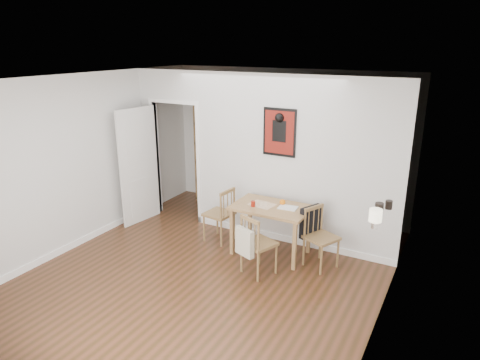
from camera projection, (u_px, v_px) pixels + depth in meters
The scene contains 15 objects.
ground at pixel (211, 271), 5.93m from camera, with size 5.20×5.20×0.00m, color #542D1B.
room_shell at pixel (261, 159), 6.61m from camera, with size 5.20×5.20×5.20m.
dining_table at pixel (271, 212), 6.23m from camera, with size 1.11×0.70×0.75m.
chair_left at pixel (219, 214), 6.72m from camera, with size 0.49×0.49×0.88m.
chair_right at pixel (320, 237), 5.93m from camera, with size 0.61×0.57×0.87m.
chair_front at pixel (258, 244), 5.75m from camera, with size 0.56×0.59×0.86m.
bookshelf at pixel (217, 153), 8.24m from camera, with size 0.84×0.34×1.99m.
fireplace at pixel (379, 259), 4.97m from camera, with size 0.45×1.25×1.16m.
red_glass at pixel (253, 204), 6.18m from camera, with size 0.06×0.06×0.08m, color maroon.
orange_fruit at pixel (283, 202), 6.24m from camera, with size 0.08×0.08×0.08m, color orange.
placemat at pixel (262, 205), 6.26m from camera, with size 0.36×0.27×0.00m, color beige.
notebook at pixel (288, 208), 6.13m from camera, with size 0.26×0.19×0.01m, color silver.
mantel_lamp at pixel (375, 217), 4.45m from camera, with size 0.14×0.14×0.21m.
ceramic_jar_a at pixel (379, 208), 4.88m from camera, with size 0.10×0.10×0.12m, color black.
ceramic_jar_b at pixel (389, 205), 5.00m from camera, with size 0.08×0.08×0.10m, color black.
Camera 1 is at (2.86, -4.43, 3.02)m, focal length 32.00 mm.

